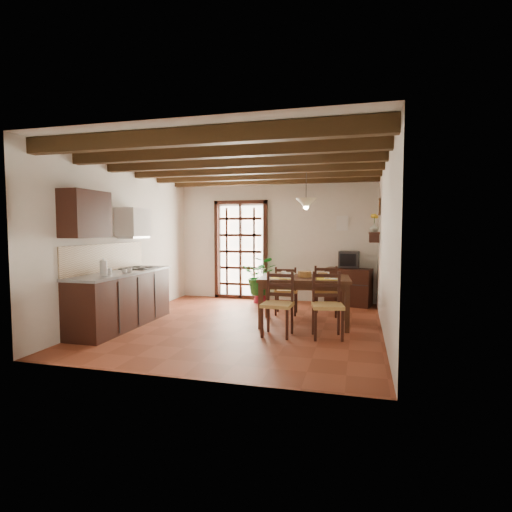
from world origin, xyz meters
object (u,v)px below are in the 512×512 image
(chair_far_right, at_px, (326,300))
(chair_near_right, at_px, (327,317))
(potted_plant, at_px, (261,277))
(pendant_lamp, at_px, (306,202))
(dining_table, at_px, (305,283))
(chair_far_left, at_px, (286,299))
(crt_tv, at_px, (349,259))
(kitchen_counter, at_px, (122,298))
(sideboard, at_px, (349,287))
(chair_near_left, at_px, (278,316))

(chair_far_right, bearing_deg, chair_near_right, 94.60)
(potted_plant, relative_size, pendant_lamp, 2.61)
(dining_table, xyz_separation_m, chair_far_left, (-0.45, 0.73, -0.42))
(chair_near_right, bearing_deg, chair_far_right, 83.67)
(chair_near_right, xyz_separation_m, chair_far_left, (-0.89, 1.46, -0.02))
(chair_near_right, xyz_separation_m, chair_far_right, (-0.14, 1.53, -0.01))
(chair_near_right, height_order, crt_tv, crt_tv)
(chair_far_left, relative_size, crt_tv, 2.13)
(crt_tv, bearing_deg, chair_far_right, -103.37)
(dining_table, distance_m, chair_far_right, 0.95)
(chair_far_left, bearing_deg, pendant_lamp, 120.38)
(chair_far_left, bearing_deg, kitchen_counter, 28.28)
(chair_far_left, bearing_deg, chair_far_right, -179.54)
(chair_far_right, xyz_separation_m, sideboard, (0.38, 1.14, 0.10))
(chair_near_right, bearing_deg, potted_plant, 112.04)
(kitchen_counter, distance_m, pendant_lamp, 3.49)
(dining_table, bearing_deg, chair_near_left, -115.93)
(sideboard, bearing_deg, dining_table, -94.47)
(sideboard, relative_size, potted_plant, 0.42)
(chair_near_right, relative_size, chair_far_right, 1.03)
(sideboard, bearing_deg, kitchen_counter, -127.13)
(chair_near_right, height_order, sideboard, chair_near_right)
(chair_near_right, xyz_separation_m, crt_tv, (0.24, 2.66, 0.68))
(chair_far_left, height_order, potted_plant, potted_plant)
(crt_tv, bearing_deg, potted_plant, -169.02)
(pendant_lamp, bearing_deg, dining_table, -90.00)
(kitchen_counter, relative_size, pendant_lamp, 2.66)
(sideboard, bearing_deg, chair_far_left, -118.17)
(chair_near_left, xyz_separation_m, sideboard, (0.98, 2.74, 0.09))
(chair_near_right, relative_size, potted_plant, 0.45)
(sideboard, bearing_deg, crt_tv, -75.13)
(crt_tv, relative_size, potted_plant, 0.20)
(dining_table, xyz_separation_m, sideboard, (0.68, 1.94, -0.32))
(chair_near_left, height_order, potted_plant, potted_plant)
(chair_near_right, relative_size, sideboard, 1.05)
(potted_plant, distance_m, pendant_lamp, 2.53)
(dining_table, xyz_separation_m, crt_tv, (0.68, 1.93, 0.27))
(chair_near_right, bearing_deg, chair_far_left, 109.68)
(chair_near_right, bearing_deg, kitchen_counter, 171.08)
(chair_far_left, bearing_deg, dining_table, 116.53)
(kitchen_counter, xyz_separation_m, chair_near_left, (2.63, 0.09, -0.17))
(potted_plant, bearing_deg, chair_near_left, -70.56)
(chair_far_right, xyz_separation_m, pendant_lamp, (-0.30, -0.70, 1.78))
(chair_far_left, xyz_separation_m, sideboard, (1.13, 1.20, 0.11))
(kitchen_counter, xyz_separation_m, sideboard, (3.62, 2.83, -0.08))
(chair_near_left, xyz_separation_m, potted_plant, (-0.90, 2.54, 0.27))
(chair_far_left, relative_size, sideboard, 0.98)
(chair_near_left, bearing_deg, chair_far_right, 71.44)
(dining_table, xyz_separation_m, chair_near_left, (-0.30, -0.80, -0.41))
(kitchen_counter, xyz_separation_m, crt_tv, (3.62, 2.82, 0.51))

